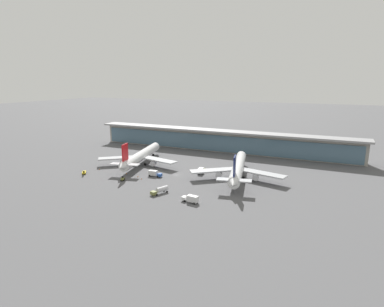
% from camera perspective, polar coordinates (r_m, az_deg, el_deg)
% --- Properties ---
extents(ground_plane, '(1200.00, 1200.00, 0.00)m').
position_cam_1_polar(ground_plane, '(167.58, -2.72, -3.88)').
color(ground_plane, '#515154').
extents(airliner_left_stand, '(46.99, 62.07, 16.69)m').
position_cam_1_polar(airliner_left_stand, '(189.32, -9.21, -0.41)').
color(airliner_left_stand, white).
rests_on(airliner_left_stand, ground).
extents(airliner_centre_stand, '(47.09, 62.16, 16.69)m').
position_cam_1_polar(airliner_centre_stand, '(162.51, 8.28, -2.61)').
color(airliner_centre_stand, white).
rests_on(airliner_centre_stand, ground).
extents(service_truck_near_nose_olive, '(3.11, 7.51, 3.10)m').
position_cam_1_polar(service_truck_near_nose_olive, '(169.67, 1.65, -3.06)').
color(service_truck_near_nose_olive, olive).
rests_on(service_truck_near_nose_olive, ground).
extents(service_truck_under_wing_blue, '(7.34, 2.49, 3.10)m').
position_cam_1_polar(service_truck_under_wing_blue, '(165.49, -6.82, -3.56)').
color(service_truck_under_wing_blue, '#234C9E').
rests_on(service_truck_under_wing_blue, ground).
extents(service_truck_mid_apron_olive, '(5.29, 8.82, 2.95)m').
position_cam_1_polar(service_truck_mid_apron_olive, '(140.57, -5.75, -6.55)').
color(service_truck_mid_apron_olive, olive).
rests_on(service_truck_mid_apron_olive, ground).
extents(service_truck_by_tail_yellow, '(5.48, 6.02, 2.70)m').
position_cam_1_polar(service_truck_by_tail_yellow, '(178.73, -18.90, -3.23)').
color(service_truck_by_tail_yellow, yellow).
rests_on(service_truck_by_tail_yellow, ground).
extents(service_truck_on_taxiway_olive, '(2.79, 3.32, 2.05)m').
position_cam_1_polar(service_truck_on_taxiway_olive, '(161.79, -12.39, -4.47)').
color(service_truck_on_taxiway_olive, olive).
rests_on(service_truck_on_taxiway_olive, ground).
extents(service_truck_at_far_stand_white, '(7.57, 3.39, 3.10)m').
position_cam_1_polar(service_truck_at_far_stand_white, '(129.99, -0.18, -8.15)').
color(service_truck_at_far_stand_white, silver).
rests_on(service_truck_at_far_stand_white, ground).
extents(terminal_building, '(189.21, 12.80, 15.20)m').
position_cam_1_polar(terminal_building, '(223.00, 4.89, 2.42)').
color(terminal_building, '#9E998E').
rests_on(terminal_building, ground).
extents(safety_cone_alpha, '(0.62, 0.62, 0.70)m').
position_cam_1_polar(safety_cone_alpha, '(166.20, -9.73, -4.08)').
color(safety_cone_alpha, orange).
rests_on(safety_cone_alpha, ground).
extents(safety_cone_bravo, '(0.62, 0.62, 0.70)m').
position_cam_1_polar(safety_cone_bravo, '(172.38, -11.75, -3.55)').
color(safety_cone_bravo, orange).
rests_on(safety_cone_bravo, ground).
extents(safety_cone_charlie, '(0.62, 0.62, 0.70)m').
position_cam_1_polar(safety_cone_charlie, '(161.92, -9.11, -4.52)').
color(safety_cone_charlie, orange).
rests_on(safety_cone_charlie, ground).
extents(safety_cone_delta, '(0.62, 0.62, 0.70)m').
position_cam_1_polar(safety_cone_delta, '(184.18, -16.39, -2.74)').
color(safety_cone_delta, orange).
rests_on(safety_cone_delta, ground).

